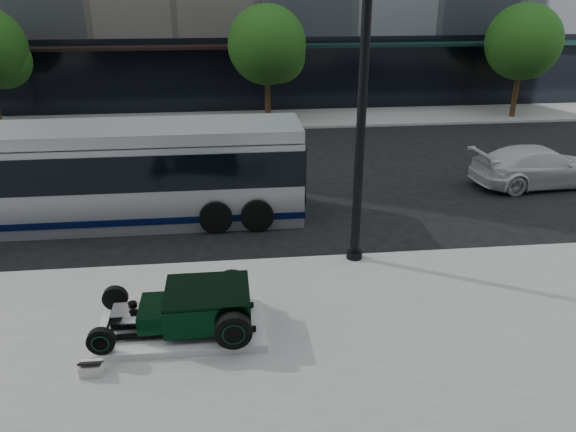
{
  "coord_description": "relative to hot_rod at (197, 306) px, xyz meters",
  "views": [
    {
      "loc": [
        -1.1,
        -15.04,
        6.85
      ],
      "look_at": [
        0.38,
        -1.77,
        1.2
      ],
      "focal_mm": 35.0,
      "sensor_mm": 36.0,
      "label": 1
    }
  ],
  "objects": [
    {
      "name": "transit_bus",
      "position": [
        -3.06,
        6.44,
        0.79
      ],
      "size": [
        12.12,
        2.88,
        2.92
      ],
      "color": "#A5A9AE",
      "rests_on": "ground"
    },
    {
      "name": "lamppost",
      "position": [
        3.93,
        2.87,
        2.87
      ],
      "size": [
        0.41,
        0.41,
        7.45
      ],
      "color": "black",
      "rests_on": "sidewalk_near"
    },
    {
      "name": "sidewalk_far",
      "position": [
        1.86,
        19.08,
        -0.64
      ],
      "size": [
        70.0,
        4.0,
        0.12
      ],
      "primitive_type": "cube",
      "color": "gray",
      "rests_on": "ground"
    },
    {
      "name": "ground",
      "position": [
        1.86,
        5.08,
        -0.7
      ],
      "size": [
        120.0,
        120.0,
        0.0
      ],
      "primitive_type": "plane",
      "color": "black",
      "rests_on": "ground"
    },
    {
      "name": "hot_rod",
      "position": [
        0.0,
        0.0,
        0.0
      ],
      "size": [
        3.22,
        2.0,
        0.81
      ],
      "color": "black",
      "rests_on": "display_plinth"
    },
    {
      "name": "info_plaque",
      "position": [
        -1.92,
        -1.18,
        -0.45
      ],
      "size": [
        0.41,
        0.31,
        0.31
      ],
      "color": "silver",
      "rests_on": "sidewalk_near"
    },
    {
      "name": "street_trees",
      "position": [
        3.0,
        18.15,
        3.07
      ],
      "size": [
        29.8,
        3.8,
        5.7
      ],
      "color": "black",
      "rests_on": "sidewalk_far"
    },
    {
      "name": "white_sedan",
      "position": [
        11.75,
        7.97,
        0.01
      ],
      "size": [
        5.02,
        2.39,
        1.41
      ],
      "primitive_type": "imported",
      "rotation": [
        0.0,
        0.0,
        1.66
      ],
      "color": "silver",
      "rests_on": "ground"
    },
    {
      "name": "display_plinth",
      "position": [
        -0.33,
        -0.0,
        -0.5
      ],
      "size": [
        3.4,
        1.8,
        0.15
      ],
      "primitive_type": "cube",
      "color": "silver",
      "rests_on": "sidewalk_near"
    }
  ]
}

